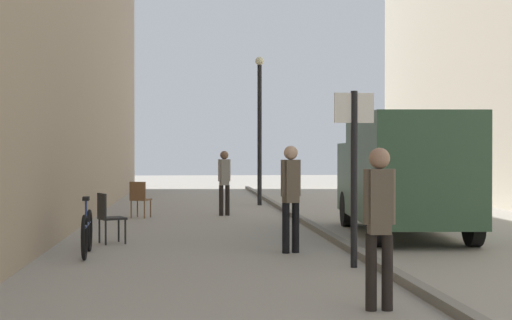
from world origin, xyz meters
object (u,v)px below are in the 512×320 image
at_px(bicycle_leaning, 87,233).
at_px(cafe_chair_near_window, 108,214).
at_px(pedestrian_main_foreground, 379,217).
at_px(lamp_post, 260,120).
at_px(pedestrian_far_crossing, 224,178).
at_px(cafe_chair_by_doorway, 139,197).
at_px(delivery_van, 403,172).
at_px(street_sign_post, 354,163).
at_px(pedestrian_mid_block, 291,191).

height_order(bicycle_leaning, cafe_chair_near_window, bicycle_leaning).
relative_size(pedestrian_main_foreground, lamp_post, 0.37).
relative_size(pedestrian_far_crossing, bicycle_leaning, 0.98).
distance_m(pedestrian_far_crossing, cafe_chair_by_doorway, 2.32).
relative_size(pedestrian_far_crossing, delivery_van, 0.32).
xyz_separation_m(delivery_van, cafe_chair_near_window, (-5.85, -0.82, -0.75)).
height_order(pedestrian_main_foreground, bicycle_leaning, pedestrian_main_foreground).
bearing_deg(street_sign_post, pedestrian_mid_block, -71.17).
distance_m(pedestrian_mid_block, street_sign_post, 1.85).
xyz_separation_m(delivery_van, lamp_post, (-2.06, 8.84, 1.42)).
bearing_deg(cafe_chair_by_doorway, delivery_van, -17.24).
height_order(pedestrian_main_foreground, pedestrian_far_crossing, pedestrian_main_foreground).
xyz_separation_m(pedestrian_mid_block, bicycle_leaning, (-3.37, -0.01, -0.66)).
bearing_deg(street_sign_post, cafe_chair_near_window, -43.80).
height_order(delivery_van, cafe_chair_by_doorway, delivery_van).
bearing_deg(cafe_chair_by_doorway, pedestrian_mid_block, -45.09).
xyz_separation_m(street_sign_post, cafe_chair_by_doorway, (-3.67, 8.53, -1.00)).
relative_size(pedestrian_main_foreground, pedestrian_mid_block, 0.97).
distance_m(pedestrian_mid_block, cafe_chair_near_window, 3.60).
xyz_separation_m(pedestrian_far_crossing, bicycle_leaning, (-2.63, -7.44, -0.62)).
distance_m(bicycle_leaning, cafe_chair_by_doorway, 6.93).
distance_m(street_sign_post, lamp_post, 12.90).
xyz_separation_m(pedestrian_far_crossing, cafe_chair_by_doorway, (-2.22, -0.52, -0.46)).
xyz_separation_m(pedestrian_main_foreground, cafe_chair_near_window, (-3.51, 6.12, -0.46)).
relative_size(pedestrian_mid_block, lamp_post, 0.38).
relative_size(pedestrian_main_foreground, cafe_chair_by_doorway, 1.86).
xyz_separation_m(delivery_van, cafe_chair_by_doorway, (-5.61, 4.53, -0.75)).
bearing_deg(pedestrian_far_crossing, pedestrian_main_foreground, -99.59).
height_order(pedestrian_far_crossing, lamp_post, lamp_post).
height_order(delivery_van, cafe_chair_near_window, delivery_van).
distance_m(pedestrian_main_foreground, delivery_van, 7.32).
bearing_deg(pedestrian_far_crossing, cafe_chair_near_window, -127.36).
xyz_separation_m(lamp_post, cafe_chair_near_window, (-3.79, -9.66, -2.18)).
bearing_deg(pedestrian_main_foreground, cafe_chair_near_window, -58.21).
height_order(pedestrian_mid_block, pedestrian_far_crossing, pedestrian_mid_block).
height_order(pedestrian_main_foreground, street_sign_post, street_sign_post).
xyz_separation_m(pedestrian_mid_block, cafe_chair_by_doorway, (-2.96, 6.90, -0.50)).
bearing_deg(cafe_chair_by_doorway, pedestrian_main_foreground, -52.39).
distance_m(pedestrian_far_crossing, cafe_chair_near_window, 6.38).
xyz_separation_m(pedestrian_main_foreground, lamp_post, (0.28, 15.77, 1.71)).
relative_size(lamp_post, cafe_chair_by_doorway, 5.06).
bearing_deg(cafe_chair_near_window, pedestrian_main_foreground, 5.74).
xyz_separation_m(lamp_post, cafe_chair_by_doorway, (-3.55, -4.31, -2.18)).
bearing_deg(bicycle_leaning, cafe_chair_by_doorway, 83.32).
bearing_deg(pedestrian_mid_block, delivery_van, 24.91).
height_order(pedestrian_far_crossing, street_sign_post, street_sign_post).
bearing_deg(bicycle_leaning, pedestrian_far_crossing, 67.26).
bearing_deg(lamp_post, pedestrian_far_crossing, -109.29).
bearing_deg(lamp_post, bicycle_leaning, -109.43).
distance_m(pedestrian_main_foreground, bicycle_leaning, 5.89).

